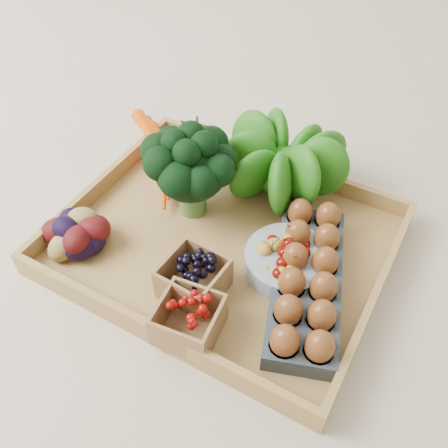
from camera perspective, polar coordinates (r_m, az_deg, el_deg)
The scene contains 10 objects.
ground at distance 0.89m, azimuth 0.00°, elevation -2.64°, with size 4.00×4.00×0.00m, color beige.
tray at distance 0.89m, azimuth 0.00°, elevation -2.33°, with size 0.55×0.45×0.01m, color #AD8548.
carrots at distance 1.01m, azimuth -6.96°, elevation 7.15°, with size 0.19×0.13×0.04m, color #E24A00, non-canonical shape.
lettuce at distance 0.93m, azimuth 7.03°, elevation 7.51°, with size 0.16×0.16×0.16m, color #194E0C.
broccoli at distance 0.89m, azimuth -3.71°, elevation 4.58°, with size 0.16×0.16×0.13m, color black, non-canonical shape.
cherry_bowl at distance 0.83m, azimuth 7.24°, elevation -4.30°, with size 0.14×0.14×0.04m, color #8C9EA5.
egg_carton at distance 0.81m, azimuth 9.39°, elevation -6.74°, with size 0.11×0.31×0.04m, color #374046.
potatoes at distance 0.88m, azimuth -16.14°, elevation -0.48°, with size 0.15×0.15×0.08m, color #3D090B, non-canonical shape.
punnet_blackberry at distance 0.79m, azimuth -3.50°, elevation -6.21°, with size 0.09×0.09×0.06m, color black.
punnet_raspberry at distance 0.75m, azimuth -4.04°, elevation -10.83°, with size 0.09×0.09×0.06m, color #750805.
Camera 1 is at (0.29, -0.51, 0.68)m, focal length 40.00 mm.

